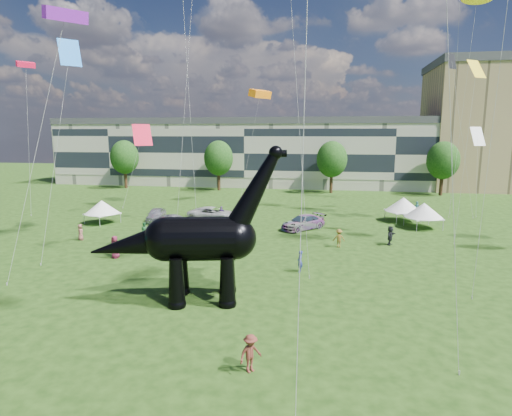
# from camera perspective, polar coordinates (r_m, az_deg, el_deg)

# --- Properties ---
(ground) EXTENTS (220.00, 220.00, 0.00)m
(ground) POSITION_cam_1_polar(r_m,az_deg,el_deg) (25.08, -8.94, -14.37)
(ground) COLOR #16330C
(ground) RESTS_ON ground
(terrace_row) EXTENTS (78.00, 11.00, 12.00)m
(terrace_row) POSITION_cam_1_polar(r_m,az_deg,el_deg) (85.13, -0.86, 7.13)
(terrace_row) COLOR beige
(terrace_row) RESTS_ON ground
(apartment_block) EXTENTS (28.00, 18.00, 22.00)m
(apartment_block) POSITION_cam_1_polar(r_m,az_deg,el_deg) (92.49, 30.65, 9.08)
(apartment_block) COLOR tan
(apartment_block) RESTS_ON ground
(tree_far_left) EXTENTS (5.20, 5.20, 9.44)m
(tree_far_left) POSITION_cam_1_polar(r_m,az_deg,el_deg) (83.59, -17.14, 6.83)
(tree_far_left) COLOR #382314
(tree_far_left) RESTS_ON ground
(tree_mid_left) EXTENTS (5.20, 5.20, 9.44)m
(tree_mid_left) POSITION_cam_1_polar(r_m,az_deg,el_deg) (77.21, -5.03, 7.01)
(tree_mid_left) COLOR #382314
(tree_mid_left) RESTS_ON ground
(tree_mid_right) EXTENTS (5.20, 5.20, 9.44)m
(tree_mid_right) POSITION_cam_1_polar(r_m,az_deg,el_deg) (74.70, 10.09, 6.79)
(tree_mid_right) COLOR #382314
(tree_mid_right) RESTS_ON ground
(tree_far_right) EXTENTS (5.20, 5.20, 9.44)m
(tree_far_right) POSITION_cam_1_polar(r_m,az_deg,el_deg) (76.96, 23.70, 6.20)
(tree_far_right) COLOR #382314
(tree_far_right) RESTS_ON ground
(dinosaur_sculpture) EXTENTS (12.16, 4.56, 9.92)m
(dinosaur_sculpture) POSITION_cam_1_polar(r_m,az_deg,el_deg) (26.47, -8.32, -4.44)
(dinosaur_sculpture) COLOR black
(dinosaur_sculpture) RESTS_ON ground
(car_silver) EXTENTS (2.59, 4.77, 1.54)m
(car_silver) POSITION_cam_1_polar(r_m,az_deg,el_deg) (51.73, -13.16, -0.86)
(car_silver) COLOR silver
(car_silver) RESTS_ON ground
(car_grey) EXTENTS (5.20, 3.81, 1.63)m
(car_grey) POSITION_cam_1_polar(r_m,az_deg,el_deg) (46.35, -10.58, -1.96)
(car_grey) COLOR slate
(car_grey) RESTS_ON ground
(car_white) EXTENTS (6.16, 3.47, 1.62)m
(car_white) POSITION_cam_1_polar(r_m,az_deg,el_deg) (50.83, -5.81, -0.79)
(car_white) COLOR silver
(car_white) RESTS_ON ground
(car_dark) EXTENTS (5.21, 5.37, 1.54)m
(car_dark) POSITION_cam_1_polar(r_m,az_deg,el_deg) (46.32, 6.29, -1.91)
(car_dark) COLOR #595960
(car_dark) RESTS_ON ground
(gazebo_near) EXTENTS (5.16, 5.16, 2.85)m
(gazebo_near) POSITION_cam_1_polar(r_m,az_deg,el_deg) (52.91, 19.04, 0.45)
(gazebo_near) COLOR white
(gazebo_near) RESTS_ON ground
(gazebo_far) EXTENTS (5.00, 5.00, 2.80)m
(gazebo_far) POSITION_cam_1_polar(r_m,az_deg,el_deg) (49.90, 21.47, -0.30)
(gazebo_far) COLOR white
(gazebo_far) RESTS_ON ground
(gazebo_left) EXTENTS (5.08, 5.08, 2.68)m
(gazebo_left) POSITION_cam_1_polar(r_m,az_deg,el_deg) (52.04, -19.87, 0.10)
(gazebo_left) COLOR white
(gazebo_left) RESTS_ON ground
(visitors) EXTENTS (48.31, 39.16, 1.90)m
(visitors) POSITION_cam_1_polar(r_m,az_deg,el_deg) (38.88, -3.66, -4.05)
(visitors) COLOR maroon
(visitors) RESTS_ON ground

